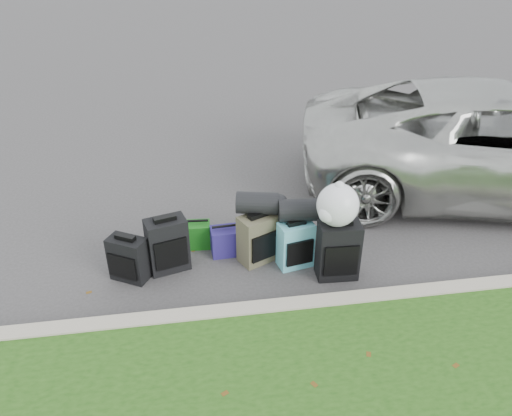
{
  "coord_description": "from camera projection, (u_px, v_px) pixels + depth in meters",
  "views": [
    {
      "loc": [
        -0.85,
        -4.66,
        3.4
      ],
      "look_at": [
        -0.1,
        0.2,
        0.55
      ],
      "focal_mm": 35.0,
      "sensor_mm": 36.0,
      "label": 1
    }
  ],
  "objects": [
    {
      "name": "ground",
      "position": [
        267.0,
        257.0,
        5.8
      ],
      "size": [
        120.0,
        120.0,
        0.0
      ],
      "primitive_type": "plane",
      "color": "#383535",
      "rests_on": "ground"
    },
    {
      "name": "curb",
      "position": [
        285.0,
        309.0,
        4.91
      ],
      "size": [
        120.0,
        0.18,
        0.15
      ],
      "primitive_type": "cube",
      "color": "#9E937F",
      "rests_on": "ground"
    },
    {
      "name": "suv",
      "position": [
        504.0,
        142.0,
        6.81
      ],
      "size": [
        5.95,
        3.87,
        1.52
      ],
      "primitive_type": "imported",
      "rotation": [
        0.0,
        0.0,
        1.31
      ],
      "color": "#B7B7B2",
      "rests_on": "ground"
    },
    {
      "name": "suitcase_small_black",
      "position": [
        129.0,
        259.0,
        5.34
      ],
      "size": [
        0.46,
        0.39,
        0.5
      ],
      "primitive_type": "cube",
      "rotation": [
        0.0,
        0.0,
        -0.52
      ],
      "color": "black",
      "rests_on": "ground"
    },
    {
      "name": "suitcase_large_black_left",
      "position": [
        167.0,
        245.0,
        5.46
      ],
      "size": [
        0.49,
        0.37,
        0.63
      ],
      "primitive_type": "cube",
      "rotation": [
        0.0,
        0.0,
        0.28
      ],
      "color": "black",
      "rests_on": "ground"
    },
    {
      "name": "suitcase_olive",
      "position": [
        258.0,
        239.0,
        5.61
      ],
      "size": [
        0.49,
        0.42,
        0.57
      ],
      "primitive_type": "cube",
      "rotation": [
        0.0,
        0.0,
        0.45
      ],
      "color": "#3C3A28",
      "rests_on": "ground"
    },
    {
      "name": "suitcase_teal",
      "position": [
        295.0,
        245.0,
        5.54
      ],
      "size": [
        0.41,
        0.29,
        0.54
      ],
      "primitive_type": "cube",
      "rotation": [
        0.0,
        0.0,
        0.2
      ],
      "color": "teal",
      "rests_on": "ground"
    },
    {
      "name": "suitcase_large_black_right",
      "position": [
        338.0,
        250.0,
        5.34
      ],
      "size": [
        0.45,
        0.28,
        0.66
      ],
      "primitive_type": "cube",
      "rotation": [
        0.0,
        0.0,
        -0.05
      ],
      "color": "black",
      "rests_on": "ground"
    },
    {
      "name": "tote_green",
      "position": [
        199.0,
        235.0,
        5.92
      ],
      "size": [
        0.29,
        0.24,
        0.31
      ],
      "primitive_type": "cube",
      "rotation": [
        0.0,
        0.0,
        -0.07
      ],
      "color": "#166215",
      "rests_on": "ground"
    },
    {
      "name": "tote_navy",
      "position": [
        225.0,
        241.0,
        5.79
      ],
      "size": [
        0.32,
        0.26,
        0.33
      ],
      "primitive_type": "cube",
      "rotation": [
        0.0,
        0.0,
        0.06
      ],
      "color": "navy",
      "rests_on": "ground"
    },
    {
      "name": "duffel_left",
      "position": [
        257.0,
        203.0,
        5.48
      ],
      "size": [
        0.5,
        0.34,
        0.25
      ],
      "primitive_type": "cylinder",
      "rotation": [
        0.0,
        1.57,
        -0.23
      ],
      "color": "black",
      "rests_on": "suitcase_olive"
    },
    {
      "name": "duffel_right",
      "position": [
        299.0,
        210.0,
        5.42
      ],
      "size": [
        0.47,
        0.29,
        0.25
      ],
      "primitive_type": "cylinder",
      "rotation": [
        0.0,
        1.57,
        -0.08
      ],
      "color": "black",
      "rests_on": "suitcase_teal"
    },
    {
      "name": "trash_bag",
      "position": [
        338.0,
        205.0,
        5.08
      ],
      "size": [
        0.44,
        0.44,
        0.44
      ],
      "primitive_type": "sphere",
      "color": "white",
      "rests_on": "suitcase_large_black_right"
    }
  ]
}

